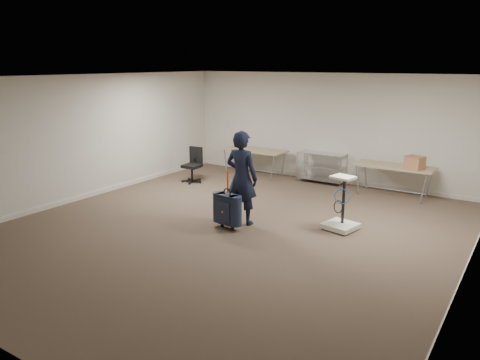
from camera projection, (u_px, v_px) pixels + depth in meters
The scene contains 10 objects.
ground at pixel (231, 229), 8.80m from camera, with size 9.00×9.00×0.00m, color #413327.
room_shell at pixel (267, 208), 9.91m from camera, with size 8.00×9.00×9.00m.
folding_table_left at pixel (254, 151), 12.85m from camera, with size 1.80×0.75×0.73m.
folding_table_right at pixel (394, 168), 10.84m from camera, with size 1.80×0.75×0.73m.
wire_shelf at pixel (322, 166), 12.10m from camera, with size 1.22×0.47×0.80m.
person at pixel (242, 178), 8.94m from camera, with size 0.66×0.44×1.82m, color black.
suitcase at pixel (227, 209), 8.75m from camera, with size 0.44×0.29×1.13m.
office_chair at pixel (193, 172), 12.23m from camera, with size 0.55×0.55×0.91m.
equipment_cart at pixel (341, 216), 8.74m from camera, with size 0.66×0.66×1.03m.
cardboard_box at pixel (415, 162), 10.47m from camera, with size 0.38×0.29×0.29m, color #9F724A.
Camera 1 is at (4.67, -6.86, 3.05)m, focal length 35.00 mm.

